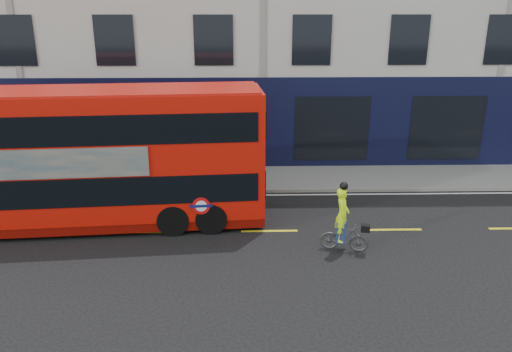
{
  "coord_description": "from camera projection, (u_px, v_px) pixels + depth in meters",
  "views": [
    {
      "loc": [
        -0.77,
        -12.99,
        6.8
      ],
      "look_at": [
        -0.42,
        1.78,
        1.77
      ],
      "focal_mm": 35.0,
      "sensor_mm": 36.0,
      "label": 1
    }
  ],
  "objects": [
    {
      "name": "ground",
      "position": [
        272.0,
        253.0,
        14.5
      ],
      "size": [
        120.0,
        120.0,
        0.0
      ],
      "primitive_type": "plane",
      "color": "black",
      "rests_on": "ground"
    },
    {
      "name": "road_edge_line",
      "position": [
        265.0,
        195.0,
        18.95
      ],
      "size": [
        58.0,
        0.1,
        0.01
      ],
      "primitive_type": "cube",
      "color": "silver",
      "rests_on": "ground"
    },
    {
      "name": "kerb",
      "position": [
        265.0,
        191.0,
        19.21
      ],
      "size": [
        60.0,
        0.12,
        0.13
      ],
      "primitive_type": "cube",
      "color": "gray",
      "rests_on": "ground"
    },
    {
      "name": "lane_dashes",
      "position": [
        269.0,
        231.0,
        15.92
      ],
      "size": [
        58.0,
        0.12,
        0.01
      ],
      "primitive_type": null,
      "color": "yellow",
      "rests_on": "ground"
    },
    {
      "name": "pavement",
      "position": [
        263.0,
        178.0,
        20.63
      ],
      "size": [
        60.0,
        3.0,
        0.12
      ],
      "primitive_type": "cube",
      "color": "gray",
      "rests_on": "ground"
    },
    {
      "name": "bus",
      "position": [
        91.0,
        158.0,
        15.75
      ],
      "size": [
        11.14,
        3.35,
        4.43
      ],
      "rotation": [
        0.0,
        0.0,
        0.08
      ],
      "color": "red",
      "rests_on": "ground"
    },
    {
      "name": "cyclist",
      "position": [
        343.0,
        227.0,
        14.43
      ],
      "size": [
        1.45,
        0.73,
        2.12
      ],
      "rotation": [
        0.0,
        0.0,
        -0.25
      ],
      "color": "#444649",
      "rests_on": "ground"
    }
  ]
}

